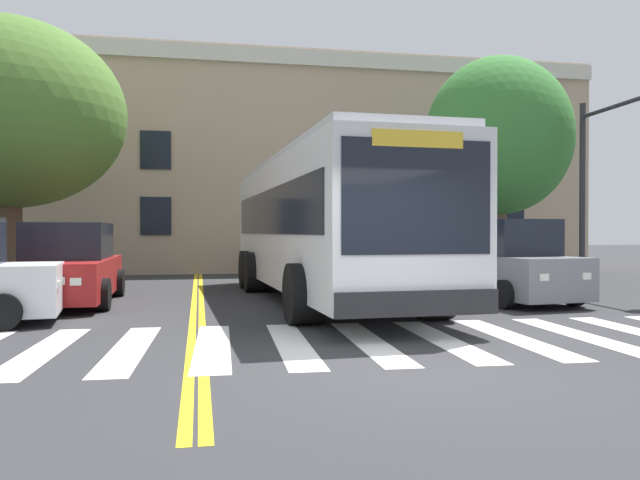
{
  "coord_description": "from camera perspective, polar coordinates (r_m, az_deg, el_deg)",
  "views": [
    {
      "loc": [
        -2.4,
        -6.73,
        1.58
      ],
      "look_at": [
        0.12,
        6.21,
        1.41
      ],
      "focal_mm": 35.0,
      "sensor_mm": 36.0,
      "label": 1
    }
  ],
  "objects": [
    {
      "name": "car_red_near_lane",
      "position": [
        14.78,
        -22.02,
        -2.32
      ],
      "size": [
        2.15,
        4.74,
        1.78
      ],
      "color": "#AD1E1E",
      "rests_on": "ground"
    },
    {
      "name": "traffic_light_near_corner",
      "position": [
        17.64,
        25.61,
        7.01
      ],
      "size": [
        0.43,
        3.89,
        5.17
      ],
      "color": "#28282D",
      "rests_on": "ground"
    },
    {
      "name": "car_grey_far_lane",
      "position": [
        14.8,
        16.59,
        -2.11
      ],
      "size": [
        2.29,
        4.15,
        1.86
      ],
      "color": "slate",
      "rests_on": "ground"
    },
    {
      "name": "city_bus",
      "position": [
        14.25,
        0.23,
        1.5
      ],
      "size": [
        3.33,
        11.29,
        3.27
      ],
      "color": "white",
      "rests_on": "ground"
    },
    {
      "name": "street_tree_curbside_large",
      "position": [
        20.55,
        16.11,
        9.11
      ],
      "size": [
        5.12,
        4.52,
        7.06
      ],
      "color": "brown",
      "rests_on": "ground"
    },
    {
      "name": "ground_plane",
      "position": [
        7.32,
        8.59,
        -11.73
      ],
      "size": [
        120.0,
        120.0,
        0.0
      ],
      "primitive_type": "plane",
      "color": "#303033"
    },
    {
      "name": "lane_line_yellow_outer",
      "position": [
        22.69,
        -10.87,
        -3.25
      ],
      "size": [
        0.12,
        36.0,
        0.01
      ],
      "primitive_type": "cube",
      "color": "gold",
      "rests_on": "ground"
    },
    {
      "name": "lane_line_yellow_inner",
      "position": [
        22.69,
        -11.28,
        -3.25
      ],
      "size": [
        0.12,
        36.0,
        0.01
      ],
      "primitive_type": "cube",
      "color": "gold",
      "rests_on": "ground"
    },
    {
      "name": "street_tree_curbside_small",
      "position": [
        19.06,
        -26.61,
        10.21
      ],
      "size": [
        7.91,
        7.76,
        7.3
      ],
      "color": "brown",
      "rests_on": "ground"
    },
    {
      "name": "building_facade",
      "position": [
        27.6,
        -14.26,
        6.44
      ],
      "size": [
        35.34,
        7.82,
        8.64
      ],
      "color": "tan",
      "rests_on": "ground"
    },
    {
      "name": "crosswalk",
      "position": [
        9.1,
        4.46,
        -9.23
      ],
      "size": [
        13.87,
        4.13,
        0.01
      ],
      "color": "white",
      "rests_on": "ground"
    },
    {
      "name": "car_tan_behind_bus",
      "position": [
        24.24,
        -1.67,
        -0.42
      ],
      "size": [
        2.43,
        5.08,
        2.29
      ],
      "color": "tan",
      "rests_on": "ground"
    }
  ]
}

